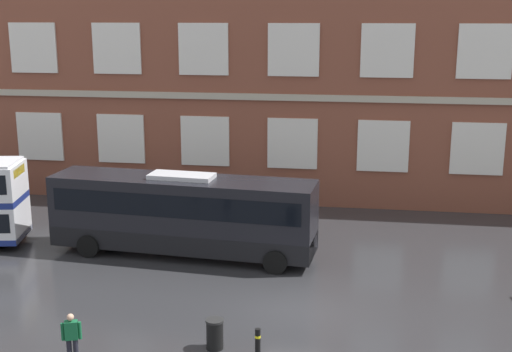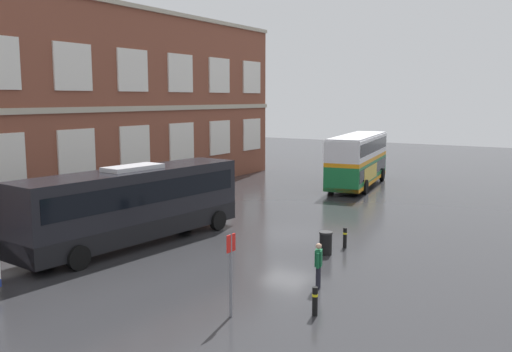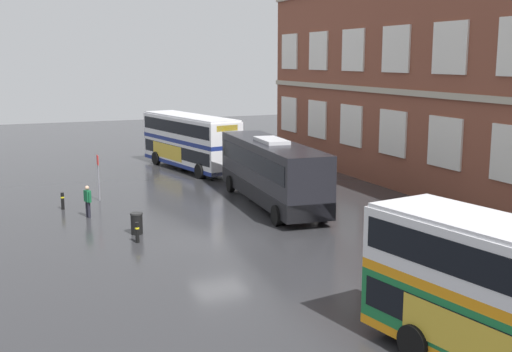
{
  "view_description": "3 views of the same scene",
  "coord_description": "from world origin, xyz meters",
  "px_view_note": "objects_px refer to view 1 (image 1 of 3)",
  "views": [
    {
      "loc": [
        2.05,
        -23.17,
        10.77
      ],
      "look_at": [
        -1.95,
        3.13,
        4.33
      ],
      "focal_mm": 47.33,
      "sensor_mm": 36.0,
      "label": 1
    },
    {
      "loc": [
        -24.27,
        -13.39,
        6.94
      ],
      "look_at": [
        -0.9,
        1.27,
        3.03
      ],
      "focal_mm": 38.6,
      "sensor_mm": 36.0,
      "label": 2
    },
    {
      "loc": [
        27.13,
        -9.5,
        8.24
      ],
      "look_at": [
        -0.26,
        1.98,
        2.79
      ],
      "focal_mm": 44.98,
      "sensor_mm": 36.0,
      "label": 3
    }
  ],
  "objects_px": {
    "safety_bollard_east": "(258,342)",
    "touring_coach": "(183,215)",
    "station_litter_bin": "(215,334)",
    "waiting_passenger": "(72,337)"
  },
  "relations": [
    {
      "from": "waiting_passenger",
      "to": "station_litter_bin",
      "type": "relative_size",
      "value": 1.65
    },
    {
      "from": "station_litter_bin",
      "to": "safety_bollard_east",
      "type": "xyz_separation_m",
      "value": [
        1.47,
        -0.3,
        -0.03
      ]
    },
    {
      "from": "waiting_passenger",
      "to": "safety_bollard_east",
      "type": "height_order",
      "value": "waiting_passenger"
    },
    {
      "from": "waiting_passenger",
      "to": "safety_bollard_east",
      "type": "relative_size",
      "value": 1.79
    },
    {
      "from": "safety_bollard_east",
      "to": "touring_coach",
      "type": "bearing_deg",
      "value": 118.39
    },
    {
      "from": "station_litter_bin",
      "to": "safety_bollard_east",
      "type": "distance_m",
      "value": 1.5
    },
    {
      "from": "touring_coach",
      "to": "waiting_passenger",
      "type": "bearing_deg",
      "value": -95.32
    },
    {
      "from": "touring_coach",
      "to": "safety_bollard_east",
      "type": "height_order",
      "value": "touring_coach"
    },
    {
      "from": "station_litter_bin",
      "to": "touring_coach",
      "type": "bearing_deg",
      "value": 111.08
    },
    {
      "from": "touring_coach",
      "to": "station_litter_bin",
      "type": "relative_size",
      "value": 11.82
    }
  ]
}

